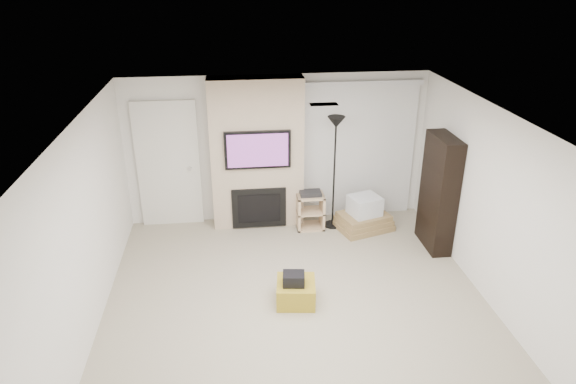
{
  "coord_description": "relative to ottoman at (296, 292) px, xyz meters",
  "views": [
    {
      "loc": [
        -0.78,
        -5.34,
        4.1
      ],
      "look_at": [
        0.0,
        1.2,
        1.15
      ],
      "focal_mm": 32.0,
      "sensor_mm": 36.0,
      "label": 1
    }
  ],
  "objects": [
    {
      "name": "ceiling",
      "position": [
        0.01,
        -0.21,
        2.35
      ],
      "size": [
        5.0,
        5.5,
        0.0
      ],
      "primitive_type": "cube",
      "color": "white",
      "rests_on": "wall_back"
    },
    {
      "name": "floor",
      "position": [
        0.01,
        -0.21,
        -0.15
      ],
      "size": [
        5.0,
        5.5,
        0.0
      ],
      "primitive_type": "cube",
      "color": "#A79C85",
      "rests_on": "ground"
    },
    {
      "name": "hvac_vent",
      "position": [
        0.41,
        0.59,
        2.35
      ],
      "size": [
        0.35,
        0.18,
        0.01
      ],
      "primitive_type": "cube",
      "color": "silver",
      "rests_on": "ceiling"
    },
    {
      "name": "entry_door",
      "position": [
        -1.79,
        2.5,
        0.9
      ],
      "size": [
        1.02,
        0.11,
        2.14
      ],
      "color": "silver",
      "rests_on": "floor"
    },
    {
      "name": "av_stand",
      "position": [
        0.51,
        2.05,
        0.2
      ],
      "size": [
        0.45,
        0.38,
        0.66
      ],
      "color": "#D7B489",
      "rests_on": "floor"
    },
    {
      "name": "fireplace_wall",
      "position": [
        -0.34,
        2.33,
        1.09
      ],
      "size": [
        1.5,
        0.47,
        2.5
      ],
      "color": "#C1A88E",
      "rests_on": "floor"
    },
    {
      "name": "wall_back",
      "position": [
        0.01,
        2.54,
        1.1
      ],
      "size": [
        5.0,
        0.0,
        2.5
      ],
      "primitive_type": "cube",
      "rotation": [
        1.57,
        0.0,
        0.0
      ],
      "color": "white",
      "rests_on": "ground"
    },
    {
      "name": "ottoman",
      "position": [
        0.0,
        0.0,
        0.0
      ],
      "size": [
        0.56,
        0.56,
        0.3
      ],
      "primitive_type": "cube",
      "rotation": [
        0.0,
        0.0,
        -0.13
      ],
      "color": "#A18821",
      "rests_on": "floor"
    },
    {
      "name": "wall_right",
      "position": [
        2.51,
        -0.21,
        1.1
      ],
      "size": [
        0.0,
        5.5,
        2.5
      ],
      "primitive_type": "cube",
      "rotation": [
        1.57,
        0.0,
        1.57
      ],
      "color": "white",
      "rests_on": "ground"
    },
    {
      "name": "bookshelf",
      "position": [
        2.35,
        1.23,
        0.75
      ],
      "size": [
        0.3,
        0.8,
        1.8
      ],
      "color": "black",
      "rests_on": "floor"
    },
    {
      "name": "wall_left",
      "position": [
        -2.49,
        -0.21,
        1.1
      ],
      "size": [
        0.0,
        5.5,
        2.5
      ],
      "primitive_type": "cube",
      "rotation": [
        1.57,
        0.0,
        1.57
      ],
      "color": "white",
      "rests_on": "ground"
    },
    {
      "name": "black_bag",
      "position": [
        -0.03,
        -0.04,
        0.23
      ],
      "size": [
        0.31,
        0.25,
        0.16
      ],
      "primitive_type": "cube",
      "rotation": [
        0.0,
        0.0,
        -0.13
      ],
      "color": "black",
      "rests_on": "ottoman"
    },
    {
      "name": "floor_lamp",
      "position": [
        0.9,
        2.06,
        1.36
      ],
      "size": [
        0.28,
        0.28,
        1.91
      ],
      "color": "black",
      "rests_on": "floor"
    },
    {
      "name": "box_stack",
      "position": [
        1.4,
        1.91,
        0.07
      ],
      "size": [
        1.02,
        0.88,
        0.58
      ],
      "color": "#987A4C",
      "rests_on": "floor"
    },
    {
      "name": "vertical_blinds",
      "position": [
        1.41,
        2.49,
        1.12
      ],
      "size": [
        1.98,
        0.1,
        2.37
      ],
      "color": "silver",
      "rests_on": "floor"
    }
  ]
}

